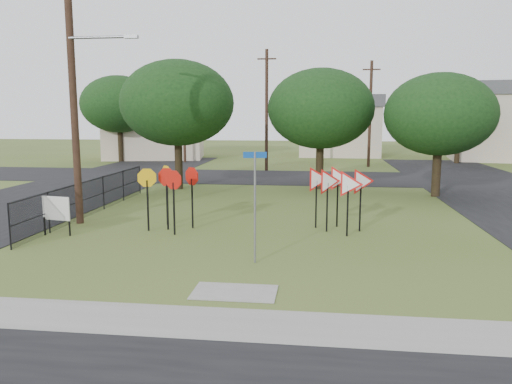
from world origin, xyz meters
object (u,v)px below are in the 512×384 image
yield_sign_cluster (338,184)px  info_board (56,210)px  street_name_sign (255,200)px  stop_sign_cluster (169,183)px

yield_sign_cluster → info_board: yield_sign_cluster is taller
street_name_sign → yield_sign_cluster: bearing=60.5°
stop_sign_cluster → info_board: size_ratio=1.66×
stop_sign_cluster → info_board: 4.00m
street_name_sign → stop_sign_cluster: (-3.64, 3.79, -0.09)m
info_board → yield_sign_cluster: bearing=11.6°
stop_sign_cluster → info_board: bearing=-158.7°
street_name_sign → stop_sign_cluster: street_name_sign is taller
street_name_sign → stop_sign_cluster: bearing=133.9°
street_name_sign → info_board: size_ratio=2.29×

